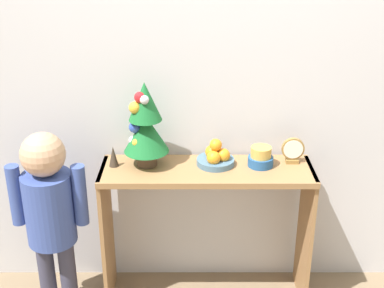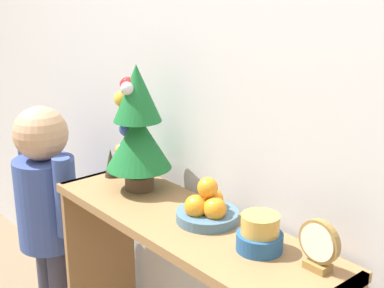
{
  "view_description": "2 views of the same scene",
  "coord_description": "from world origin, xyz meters",
  "px_view_note": "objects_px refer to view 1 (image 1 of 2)",
  "views": [
    {
      "loc": [
        -0.07,
        -2.2,
        1.94
      ],
      "look_at": [
        -0.07,
        0.12,
        0.92
      ],
      "focal_mm": 50.0,
      "sensor_mm": 36.0,
      "label": 1
    },
    {
      "loc": [
        1.13,
        -0.78,
        1.46
      ],
      "look_at": [
        0.01,
        0.18,
        1.01
      ],
      "focal_mm": 50.0,
      "sensor_mm": 36.0,
      "label": 2
    }
  ],
  "objects_px": {
    "figurine": "(112,156)",
    "desk_clock": "(291,151)",
    "mini_tree": "(143,123)",
    "child_figure": "(47,205)",
    "fruit_bowl": "(214,157)",
    "singing_bowl": "(259,157)"
  },
  "relations": [
    {
      "from": "figurine",
      "to": "desk_clock",
      "type": "bearing_deg",
      "value": 2.36
    },
    {
      "from": "desk_clock",
      "to": "figurine",
      "type": "bearing_deg",
      "value": -177.64
    },
    {
      "from": "singing_bowl",
      "to": "child_figure",
      "type": "distance_m",
      "value": 1.07
    },
    {
      "from": "desk_clock",
      "to": "child_figure",
      "type": "bearing_deg",
      "value": -172.61
    },
    {
      "from": "figurine",
      "to": "mini_tree",
      "type": "bearing_deg",
      "value": 3.58
    },
    {
      "from": "child_figure",
      "to": "singing_bowl",
      "type": "bearing_deg",
      "value": 6.69
    },
    {
      "from": "desk_clock",
      "to": "figurine",
      "type": "relative_size",
      "value": 1.27
    },
    {
      "from": "mini_tree",
      "to": "figurine",
      "type": "relative_size",
      "value": 4.07
    },
    {
      "from": "fruit_bowl",
      "to": "desk_clock",
      "type": "distance_m",
      "value": 0.39
    },
    {
      "from": "mini_tree",
      "to": "desk_clock",
      "type": "height_order",
      "value": "mini_tree"
    },
    {
      "from": "mini_tree",
      "to": "singing_bowl",
      "type": "height_order",
      "value": "mini_tree"
    },
    {
      "from": "singing_bowl",
      "to": "child_figure",
      "type": "bearing_deg",
      "value": -173.31
    },
    {
      "from": "mini_tree",
      "to": "figurine",
      "type": "distance_m",
      "value": 0.24
    },
    {
      "from": "desk_clock",
      "to": "child_figure",
      "type": "distance_m",
      "value": 1.23
    },
    {
      "from": "desk_clock",
      "to": "figurine",
      "type": "xyz_separation_m",
      "value": [
        -0.89,
        -0.04,
        -0.01
      ]
    },
    {
      "from": "fruit_bowl",
      "to": "figurine",
      "type": "relative_size",
      "value": 1.78
    },
    {
      "from": "fruit_bowl",
      "to": "desk_clock",
      "type": "relative_size",
      "value": 1.41
    },
    {
      "from": "mini_tree",
      "to": "figurine",
      "type": "height_order",
      "value": "mini_tree"
    },
    {
      "from": "singing_bowl",
      "to": "desk_clock",
      "type": "relative_size",
      "value": 0.94
    },
    {
      "from": "desk_clock",
      "to": "fruit_bowl",
      "type": "bearing_deg",
      "value": -176.95
    },
    {
      "from": "fruit_bowl",
      "to": "mini_tree",
      "type": "bearing_deg",
      "value": -178.98
    },
    {
      "from": "mini_tree",
      "to": "child_figure",
      "type": "xyz_separation_m",
      "value": [
        -0.47,
        -0.13,
        -0.38
      ]
    }
  ]
}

